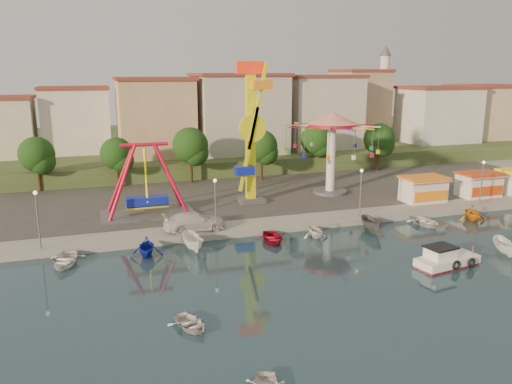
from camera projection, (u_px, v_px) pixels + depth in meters
name	position (u px, v px, depth m)	size (l,w,h in m)	color
ground	(352.00, 276.00, 39.80)	(200.00, 200.00, 0.00)	#142E38
quay_deck	(196.00, 155.00, 97.00)	(200.00, 100.00, 0.60)	#9E998E
asphalt_pad	(244.00, 188.00, 67.37)	(90.00, 28.00, 0.01)	#4C4944
hill_terrace	(191.00, 145.00, 101.33)	(200.00, 60.00, 3.00)	#384C26
pirate_ship_ride	(146.00, 181.00, 53.82)	(10.00, 5.00, 8.00)	#59595E
kamikaze_tower	(252.00, 136.00, 58.29)	(3.77, 3.10, 16.50)	#59595E
wave_swinger	(332.00, 135.00, 62.92)	(11.60, 11.60, 10.40)	#59595E
booth_left	(423.00, 189.00, 60.18)	(5.40, 3.78, 3.08)	white
booth_mid	(479.00, 184.00, 62.68)	(5.40, 3.78, 3.08)	white
lamp_post_0	(38.00, 221.00, 43.79)	(0.14, 0.14, 5.00)	#59595E
lamp_post_1	(215.00, 207.00, 48.65)	(0.14, 0.14, 5.00)	#59595E
lamp_post_2	(361.00, 194.00, 53.52)	(0.14, 0.14, 5.00)	#59595E
lamp_post_3	(481.00, 184.00, 58.38)	(0.14, 0.14, 5.00)	#59595E
tree_0	(37.00, 154.00, 64.77)	(4.60, 4.60, 7.19)	#382314
tree_1	(117.00, 154.00, 67.20)	(4.35, 4.35, 6.80)	#382314
tree_2	(190.00, 145.00, 69.67)	(5.02, 5.02, 7.85)	#382314
tree_3	(261.00, 146.00, 71.46)	(4.68, 4.68, 7.32)	#382314
tree_4	(316.00, 139.00, 77.22)	(4.86, 4.86, 7.60)	#382314
tree_5	(379.00, 139.00, 78.58)	(4.83, 4.83, 7.54)	#382314
building_1	(76.00, 128.00, 79.07)	(12.33, 9.01, 8.63)	silver
building_2	(159.00, 117.00, 83.29)	(11.95, 9.28, 11.23)	tan
building_3	(243.00, 122.00, 84.81)	(12.59, 10.50, 9.20)	beige
building_4	(307.00, 118.00, 92.04)	(10.75, 9.23, 9.24)	beige
building_5	(376.00, 112.00, 94.12)	(12.77, 10.96, 11.21)	tan
building_6	(434.00, 108.00, 96.13)	(8.23, 8.98, 12.36)	silver
building_7	(466.00, 114.00, 104.71)	(11.59, 10.93, 8.76)	beige
minaret	(383.00, 90.00, 97.69)	(2.80, 2.80, 18.00)	silver
cabin_motorboat	(446.00, 260.00, 41.73)	(5.85, 2.97, 1.97)	white
rowboat_a	(190.00, 324.00, 31.66)	(2.20, 3.08, 0.64)	white
skiff	(505.00, 247.00, 44.34)	(1.40, 3.73, 1.44)	white
van	(195.00, 221.00, 49.38)	(2.50, 6.14, 1.78)	silver
moored_boat_0	(65.00, 260.00, 42.09)	(2.94, 4.12, 0.85)	white
moored_boat_1	(146.00, 246.00, 44.06)	(2.88, 3.34, 1.76)	#1320A6
moored_boat_2	(193.00, 242.00, 45.35)	(1.53, 4.07, 1.57)	white
moored_boat_3	(272.00, 238.00, 47.77)	(2.82, 3.94, 0.82)	#AA0D26
moored_boat_4	(315.00, 230.00, 49.06)	(2.53, 2.94, 1.55)	silver
moored_boat_5	(372.00, 224.00, 50.99)	(1.40, 3.73, 1.44)	#525156
moored_boat_6	(425.00, 221.00, 53.05)	(2.86, 4.01, 0.83)	white
moored_boat_7	(472.00, 212.00, 54.79)	(2.82, 3.27, 1.72)	orange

